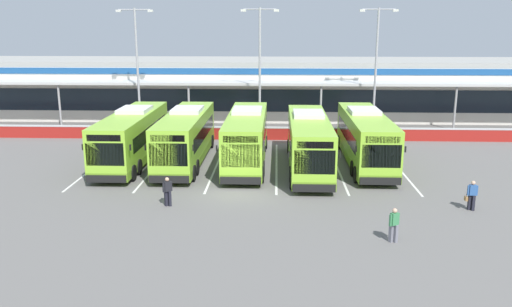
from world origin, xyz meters
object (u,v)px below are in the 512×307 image
(coach_bus_right_centre, at_px, (309,143))
(lamp_post_west, at_px, (137,63))
(coach_bus_centre, at_px, (247,139))
(pedestrian_with_handbag, at_px, (472,195))
(lamp_post_centre, at_px, (260,64))
(pedestrian_child, at_px, (394,224))
(coach_bus_left_centre, at_px, (186,138))
(lamp_post_east, at_px, (376,64))
(pedestrian_in_dark_coat, at_px, (168,191))
(coach_bus_leftmost, at_px, (132,138))
(coach_bus_rightmost, at_px, (365,139))

(coach_bus_right_centre, distance_m, lamp_post_west, 19.40)
(coach_bus_centre, height_order, pedestrian_with_handbag, coach_bus_centre)
(lamp_post_centre, bearing_deg, pedestrian_child, -73.82)
(coach_bus_left_centre, bearing_deg, coach_bus_right_centre, -9.34)
(lamp_post_east, bearing_deg, coach_bus_centre, -135.82)
(pedestrian_with_handbag, relative_size, pedestrian_child, 1.00)
(pedestrian_in_dark_coat, bearing_deg, coach_bus_leftmost, 115.36)
(coach_bus_right_centre, relative_size, lamp_post_east, 1.11)
(coach_bus_right_centre, bearing_deg, coach_bus_rightmost, 20.81)
(coach_bus_left_centre, distance_m, coach_bus_right_centre, 8.73)
(coach_bus_left_centre, distance_m, coach_bus_centre, 4.33)
(pedestrian_in_dark_coat, height_order, pedestrian_child, same)
(coach_bus_leftmost, distance_m, pedestrian_with_handbag, 22.57)
(coach_bus_rightmost, height_order, lamp_post_centre, lamp_post_centre)
(coach_bus_rightmost, xyz_separation_m, pedestrian_child, (-0.91, -13.83, -0.91))
(lamp_post_west, relative_size, lamp_post_centre, 1.00)
(lamp_post_east, bearing_deg, coach_bus_leftmost, -151.16)
(pedestrian_with_handbag, xyz_separation_m, lamp_post_east, (-1.74, 19.60, 5.43))
(coach_bus_left_centre, xyz_separation_m, pedestrian_in_dark_coat, (0.56, -9.28, -0.91))
(lamp_post_west, bearing_deg, coach_bus_right_centre, -39.27)
(lamp_post_west, distance_m, lamp_post_centre, 10.96)
(lamp_post_west, bearing_deg, lamp_post_centre, -4.01)
(lamp_post_west, bearing_deg, pedestrian_with_handbag, -41.04)
(coach_bus_right_centre, bearing_deg, pedestrian_with_handbag, -43.99)
(coach_bus_leftmost, xyz_separation_m, lamp_post_centre, (8.74, 9.83, 4.50))
(coach_bus_right_centre, relative_size, pedestrian_child, 7.51)
(pedestrian_child, bearing_deg, coach_bus_leftmost, 138.73)
(lamp_post_west, bearing_deg, coach_bus_centre, -45.80)
(coach_bus_right_centre, bearing_deg, pedestrian_child, -75.71)
(pedestrian_with_handbag, height_order, lamp_post_east, lamp_post_east)
(coach_bus_rightmost, bearing_deg, pedestrian_with_handbag, -66.36)
(coach_bus_left_centre, xyz_separation_m, lamp_post_centre, (4.93, 9.76, 4.50))
(pedestrian_child, xyz_separation_m, lamp_post_centre, (-6.81, 23.47, 5.42))
(pedestrian_child, bearing_deg, pedestrian_in_dark_coat, 158.37)
(lamp_post_west, bearing_deg, lamp_post_east, -0.60)
(coach_bus_leftmost, relative_size, lamp_post_west, 1.11)
(coach_bus_left_centre, height_order, pedestrian_child, coach_bus_left_centre)
(lamp_post_centre, xyz_separation_m, lamp_post_east, (10.10, 0.54, 0.00))
(coach_bus_rightmost, relative_size, pedestrian_child, 7.51)
(coach_bus_centre, bearing_deg, pedestrian_child, -61.44)
(coach_bus_left_centre, relative_size, pedestrian_in_dark_coat, 7.51)
(pedestrian_with_handbag, bearing_deg, lamp_post_centre, 121.85)
(lamp_post_centre, bearing_deg, coach_bus_centre, -93.50)
(coach_bus_centre, distance_m, lamp_post_west, 15.49)
(lamp_post_west, bearing_deg, pedestrian_in_dark_coat, -71.67)
(coach_bus_leftmost, distance_m, coach_bus_right_centre, 12.49)
(coach_bus_rightmost, bearing_deg, coach_bus_right_centre, -159.19)
(coach_bus_centre, height_order, coach_bus_right_centre, same)
(coach_bus_leftmost, height_order, lamp_post_east, lamp_post_east)
(coach_bus_leftmost, height_order, pedestrian_child, coach_bus_leftmost)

